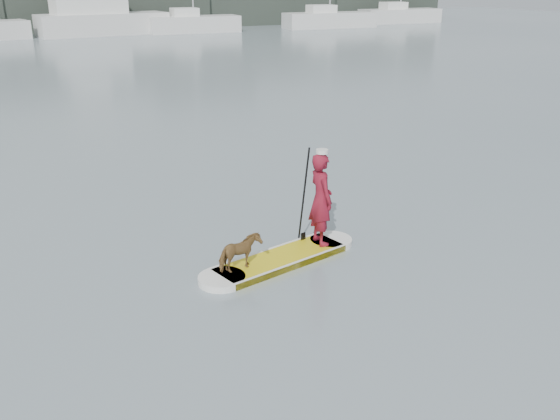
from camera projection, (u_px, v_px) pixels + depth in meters
name	position (u px, v px, depth m)	size (l,w,h in m)	color
ground	(265.00, 262.00, 11.16)	(140.00, 140.00, 0.00)	slate
paddleboard	(280.00, 259.00, 11.12)	(3.24, 1.36, 0.12)	gold
paddler	(321.00, 199.00, 11.36)	(0.63, 0.41, 1.73)	maroon
white_cap	(322.00, 151.00, 11.04)	(0.22, 0.22, 0.07)	silver
dog	(240.00, 253.00, 10.47)	(0.34, 0.75, 0.63)	brown
paddle	(304.00, 206.00, 11.55)	(0.10, 0.30, 2.00)	black
sailboat_e	(193.00, 23.00, 54.85)	(8.11, 3.04, 11.57)	silver
sailboat_f	(329.00, 18.00, 59.65)	(9.06, 3.34, 13.30)	silver
motor_yacht_a	(97.00, 13.00, 52.13)	(11.00, 4.46, 6.42)	silver
sailboat_g	(399.00, 15.00, 65.71)	(8.90, 3.17, 11.66)	silver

